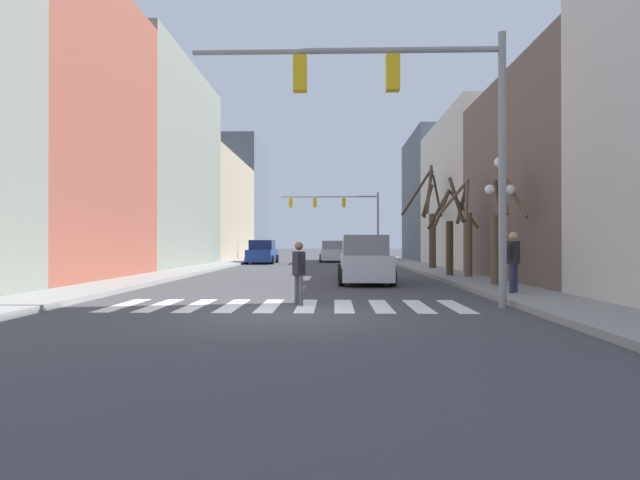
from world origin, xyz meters
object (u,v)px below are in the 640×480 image
street_lamp_right_corner (500,194)px  street_tree_right_near (430,221)px  car_parked_right_far (364,261)px  street_tree_left_far (498,229)px  street_tree_left_near (466,231)px  pedestrian_on_right_sidewalk (299,268)px  car_parked_left_far (332,252)px  street_tree_left_mid (450,231)px  car_parked_left_mid (262,253)px  pedestrian_crossing_street (513,257)px  traffic_signal_far (341,209)px  traffic_signal_near (411,107)px

street_lamp_right_corner → street_tree_right_near: street_tree_right_near is taller
car_parked_right_far → street_tree_left_far: bearing=-121.6°
car_parked_right_far → street_tree_left_near: 4.70m
car_parked_right_far → pedestrian_on_right_sidewalk: 7.33m
car_parked_left_far → street_tree_left_mid: street_tree_left_mid is taller
car_parked_left_mid → pedestrian_crossing_street: (10.30, -22.98, 0.34)m
car_parked_right_far → street_tree_left_near: bearing=-70.5°
street_lamp_right_corner → pedestrian_crossing_street: bearing=-96.9°
car_parked_left_far → street_tree_right_near: 13.93m
street_tree_right_near → street_tree_left_near: bearing=-89.1°
car_parked_right_far → street_lamp_right_corner: bearing=-131.3°
traffic_signal_far → car_parked_right_far: traffic_signal_far is taller
street_tree_left_far → pedestrian_on_right_sidewalk: bearing=-145.0°
pedestrian_on_right_sidewalk → traffic_signal_near: bearing=57.4°
street_tree_left_near → traffic_signal_near: bearing=-112.3°
car_parked_left_far → street_tree_left_near: (5.60, -19.70, 1.24)m
car_parked_left_mid → street_tree_left_mid: bearing=-146.5°
car_parked_right_far → street_tree_left_mid: size_ratio=1.16×
car_parked_right_far → pedestrian_on_right_sidewalk: bearing=163.8°
car_parked_left_far → traffic_signal_near: bearing=-176.1°
car_parked_right_far → traffic_signal_near: bearing=-174.9°
pedestrian_on_right_sidewalk → street_tree_left_far: bearing=99.0°
traffic_signal_near → pedestrian_crossing_street: size_ratio=4.43×
pedestrian_on_right_sidewalk → street_tree_right_near: size_ratio=0.27×
car_parked_left_far → car_parked_left_mid: bearing=124.1°
traffic_signal_far → car_parked_left_far: 6.13m
car_parked_left_far → street_tree_left_far: size_ratio=1.07×
car_parked_right_far → pedestrian_crossing_street: size_ratio=2.89×
traffic_signal_near → street_tree_left_far: 6.56m
traffic_signal_far → street_tree_right_near: size_ratio=1.55×
street_tree_left_mid → car_parked_right_far: bearing=-150.3°
traffic_signal_near → street_lamp_right_corner: bearing=48.6°
street_lamp_right_corner → street_tree_right_near: size_ratio=0.71×
car_parked_right_far → pedestrian_on_right_sidewalk: size_ratio=3.12×
street_tree_left_mid → pedestrian_crossing_street: bearing=-89.9°
street_tree_left_mid → pedestrian_on_right_sidewalk: bearing=-122.4°
street_tree_right_near → car_parked_right_far: bearing=-116.0°
street_lamp_right_corner → pedestrian_crossing_street: size_ratio=2.42×
street_tree_left_mid → car_parked_left_far: bearing=105.0°
traffic_signal_near → pedestrian_crossing_street: bearing=33.3°
traffic_signal_near → street_lamp_right_corner: 5.37m
traffic_signal_near → street_tree_left_mid: size_ratio=1.78×
traffic_signal_far → car_parked_left_mid: traffic_signal_far is taller
street_tree_left_mid → street_tree_left_near: bearing=-52.6°
traffic_signal_near → car_parked_left_far: traffic_signal_near is taller
street_tree_right_near → car_parked_left_far: bearing=113.4°
traffic_signal_near → car_parked_left_mid: traffic_signal_near is taller
street_lamp_right_corner → car_parked_left_far: 25.42m
traffic_signal_near → street_tree_left_near: traffic_signal_near is taller
street_lamp_right_corner → pedestrian_on_right_sidewalk: size_ratio=2.62×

